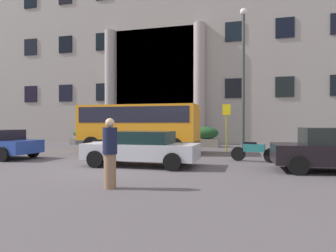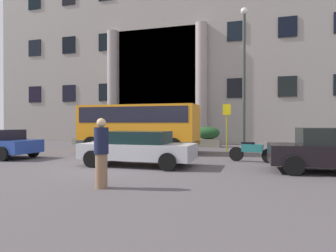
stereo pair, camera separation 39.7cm
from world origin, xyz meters
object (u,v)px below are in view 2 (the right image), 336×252
at_px(bus_stop_sign, 227,122).
at_px(hedge_planter_far_west, 87,137).
at_px(hedge_planter_entrance_right, 129,134).
at_px(scooter_by_planter, 333,153).
at_px(hedge_planter_west, 207,137).
at_px(orange_minibus, 139,124).
at_px(motorcycle_far_end, 100,147).
at_px(lamppost_plaza_centre, 244,68).
at_px(motorcycle_near_kerb, 251,151).
at_px(pedestrian_man_red_shirt, 101,153).
at_px(parked_hatchback_near, 138,148).
at_px(parked_coupe_end, 336,150).

bearing_deg(bus_stop_sign, hedge_planter_far_west, 163.81).
bearing_deg(hedge_planter_entrance_right, scooter_by_planter, -32.99).
bearing_deg(hedge_planter_west, hedge_planter_entrance_right, 176.82).
relative_size(hedge_planter_entrance_right, scooter_by_planter, 1.12).
height_order(orange_minibus, motorcycle_far_end, orange_minibus).
height_order(hedge_planter_far_west, lamppost_plaza_centre, lamppost_plaza_centre).
xyz_separation_m(hedge_planter_west, motorcycle_near_kerb, (2.97, -7.37, -0.20)).
bearing_deg(pedestrian_man_red_shirt, orange_minibus, 38.19).
height_order(motorcycle_near_kerb, motorcycle_far_end, same).
bearing_deg(motorcycle_near_kerb, scooter_by_planter, 12.12).
distance_m(bus_stop_sign, parked_hatchback_near, 7.16).
xyz_separation_m(orange_minibus, hedge_planter_entrance_right, (-2.91, 5.28, -0.77)).
bearing_deg(lamppost_plaza_centre, hedge_planter_west, 135.45).
relative_size(hedge_planter_west, hedge_planter_entrance_right, 0.79).
bearing_deg(hedge_planter_far_west, hedge_planter_entrance_right, 6.33).
height_order(orange_minibus, hedge_planter_west, orange_minibus).
xyz_separation_m(hedge_planter_entrance_right, lamppost_plaza_centre, (8.39, -2.77, 3.97)).
bearing_deg(scooter_by_planter, orange_minibus, 169.65).
relative_size(bus_stop_sign, motorcycle_far_end, 1.33).
distance_m(motorcycle_near_kerb, motorcycle_far_end, 7.02).
relative_size(hedge_planter_far_west, motorcycle_near_kerb, 1.09).
relative_size(hedge_planter_far_west, scooter_by_planter, 1.07).
bearing_deg(hedge_planter_entrance_right, parked_coupe_end, -40.21).
bearing_deg(motorcycle_near_kerb, motorcycle_far_end, -167.86).
height_order(hedge_planter_west, motorcycle_near_kerb, hedge_planter_west).
bearing_deg(parked_hatchback_near, hedge_planter_far_west, 130.17).
relative_size(bus_stop_sign, parked_coupe_end, 0.64).
height_order(parked_coupe_end, pedestrian_man_red_shirt, pedestrian_man_red_shirt).
distance_m(parked_hatchback_near, pedestrian_man_red_shirt, 3.94).
distance_m(bus_stop_sign, parked_coupe_end, 7.52).
bearing_deg(hedge_planter_far_west, lamppost_plaza_centre, -11.70).
distance_m(hedge_planter_entrance_right, lamppost_plaza_centre, 9.68).
relative_size(hedge_planter_far_west, parked_coupe_end, 0.50).
distance_m(parked_coupe_end, scooter_by_planter, 2.07).
height_order(bus_stop_sign, pedestrian_man_red_shirt, bus_stop_sign).
bearing_deg(hedge_planter_west, bus_stop_sign, -63.35).
relative_size(orange_minibus, motorcycle_far_end, 3.19).
bearing_deg(hedge_planter_entrance_right, hedge_planter_west, -3.18).
distance_m(orange_minibus, motorcycle_far_end, 2.80).
distance_m(bus_stop_sign, motorcycle_near_kerb, 4.60).
bearing_deg(hedge_planter_entrance_right, orange_minibus, -61.08).
xyz_separation_m(orange_minibus, motorcycle_far_end, (-1.06, -2.35, -1.10)).
height_order(motorcycle_far_end, pedestrian_man_red_shirt, pedestrian_man_red_shirt).
bearing_deg(pedestrian_man_red_shirt, motorcycle_far_end, 51.48).
bearing_deg(hedge_planter_entrance_right, hedge_planter_far_west, -173.67).
xyz_separation_m(hedge_planter_west, hedge_planter_entrance_right, (-5.90, 0.33, 0.13)).
distance_m(hedge_planter_west, scooter_by_planter, 9.55).
distance_m(orange_minibus, parked_coupe_end, 9.75).
relative_size(parked_hatchback_near, motorcycle_near_kerb, 2.21).
distance_m(orange_minibus, hedge_planter_west, 5.85).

